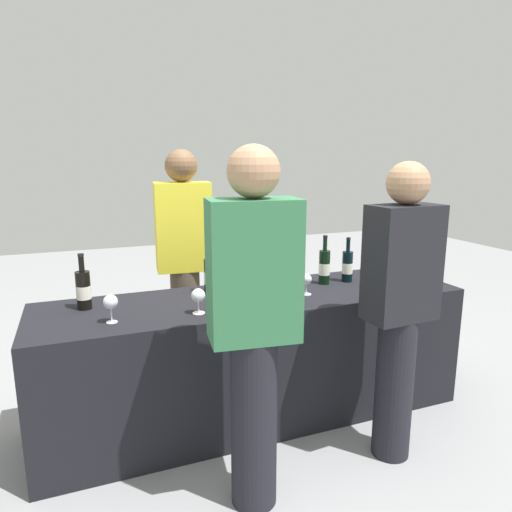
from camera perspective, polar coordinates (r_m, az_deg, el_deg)
The scene contains 16 objects.
ground_plane at distance 3.14m, azimuth 0.00°, elevation -18.72°, with size 12.00×12.00×0.00m, color gray.
tasting_table at distance 2.96m, azimuth 0.00°, elevation -12.22°, with size 2.59×0.70×0.78m, color black.
wine_bottle_0 at distance 2.74m, azimuth -20.49°, elevation -3.88°, with size 0.08×0.08×0.31m.
wine_bottle_1 at distance 2.88m, azimuth -5.74°, elevation -2.40°, with size 0.07×0.07×0.30m.
wine_bottle_2 at distance 2.88m, azimuth -1.76°, elevation -2.17°, with size 0.06×0.06×0.33m.
wine_bottle_3 at distance 3.10m, azimuth 8.43°, elevation -1.29°, with size 0.07×0.07×0.33m.
wine_bottle_4 at distance 3.18m, azimuth 11.19°, elevation -1.21°, with size 0.07×0.07×0.30m.
wine_glass_0 at distance 2.47m, azimuth -17.49°, elevation -5.52°, with size 0.07×0.07×0.15m.
wine_glass_1 at distance 2.51m, azimuth -7.13°, elevation -4.96°, with size 0.08×0.08×0.14m.
wine_glass_2 at distance 2.66m, azimuth -4.57°, elevation -3.90°, with size 0.07×0.07×0.14m.
wine_glass_3 at distance 2.84m, azimuth 6.24°, elevation -2.97°, with size 0.07×0.07×0.13m.
wine_glass_4 at distance 3.10m, azimuth 14.23°, elevation -1.93°, with size 0.07×0.07×0.14m.
wine_glass_5 at distance 3.13m, azimuth 15.81°, elevation -1.83°, with size 0.07×0.07×0.14m.
server_pouring at distance 3.32m, azimuth -8.84°, elevation -0.20°, with size 0.40×0.25×1.66m.
guest_0 at distance 2.05m, azimuth -0.28°, elevation -7.95°, with size 0.41×0.26×1.67m.
guest_1 at distance 2.52m, azimuth 17.29°, elevation -5.58°, with size 0.38×0.22×1.59m.
Camera 1 is at (-0.98, -2.51, 1.62)m, focal length 32.46 mm.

